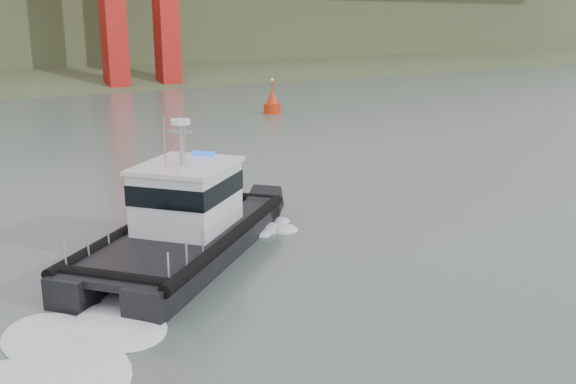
% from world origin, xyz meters
% --- Properties ---
extents(ground, '(400.00, 400.00, 0.00)m').
position_xyz_m(ground, '(0.00, 0.00, 0.00)').
color(ground, '#51615A').
rests_on(ground, ground).
extents(patrol_boat, '(12.34, 11.13, 5.94)m').
position_xyz_m(patrol_boat, '(-2.85, 7.66, 1.49)').
color(patrol_boat, black).
rests_on(patrol_boat, ground).
extents(nav_buoy, '(1.89, 1.89, 3.94)m').
position_xyz_m(nav_buoy, '(23.35, 41.96, 1.04)').
color(nav_buoy, red).
rests_on(nav_buoy, ground).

